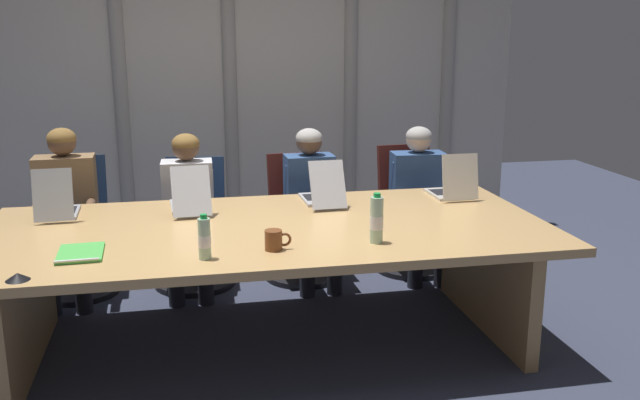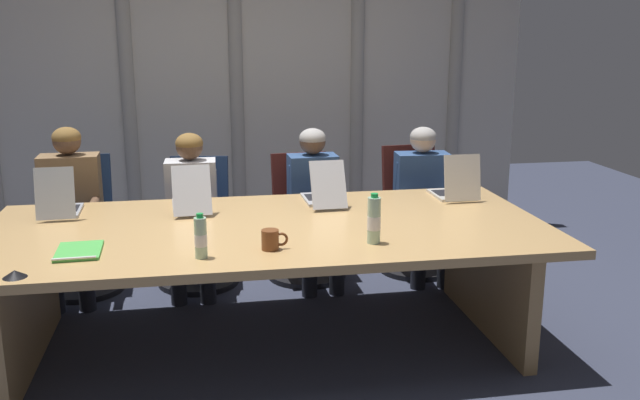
# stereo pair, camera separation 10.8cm
# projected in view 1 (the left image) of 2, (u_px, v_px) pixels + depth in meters

# --- Properties ---
(ground_plane) EXTENTS (10.24, 10.24, 0.00)m
(ground_plane) POSITION_uv_depth(u_px,v_px,m) (272.00, 345.00, 4.17)
(ground_plane) COLOR #383D51
(conference_table) EXTENTS (3.24, 1.50, 0.75)m
(conference_table) POSITION_uv_depth(u_px,v_px,m) (270.00, 252.00, 4.03)
(conference_table) COLOR tan
(conference_table) RESTS_ON ground_plane
(curtain_backdrop) EXTENTS (5.12, 0.17, 2.91)m
(curtain_backdrop) POSITION_uv_depth(u_px,v_px,m) (234.00, 76.00, 6.03)
(curtain_backdrop) COLOR beige
(curtain_backdrop) RESTS_ON ground_plane
(laptop_left_end) EXTENTS (0.24, 0.40, 0.32)m
(laptop_left_end) POSITION_uv_depth(u_px,v_px,m) (57.00, 207.00, 4.17)
(laptop_left_end) COLOR #A8ADB7
(laptop_left_end) RESTS_ON conference_table
(laptop_left_mid) EXTENTS (0.26, 0.49, 0.30)m
(laptop_left_mid) POSITION_uv_depth(u_px,v_px,m) (190.00, 201.00, 4.33)
(laptop_left_mid) COLOR #BCBCC1
(laptop_left_mid) RESTS_ON conference_table
(laptop_center) EXTENTS (0.24, 0.48, 0.30)m
(laptop_center) POSITION_uv_depth(u_px,v_px,m) (322.00, 194.00, 4.50)
(laptop_center) COLOR #BCBCC1
(laptop_center) RESTS_ON conference_table
(laptop_right_mid) EXTENTS (0.25, 0.38, 0.32)m
(laptop_right_mid) POSITION_uv_depth(u_px,v_px,m) (452.00, 188.00, 4.66)
(laptop_right_mid) COLOR beige
(laptop_right_mid) RESTS_ON conference_table
(office_chair_left_end) EXTENTS (0.60, 0.60, 0.96)m
(office_chair_left_end) POSITION_uv_depth(u_px,v_px,m) (76.00, 242.00, 4.97)
(office_chair_left_end) COLOR navy
(office_chair_left_end) RESTS_ON ground_plane
(office_chair_left_mid) EXTENTS (0.60, 0.61, 0.92)m
(office_chair_left_mid) POSITION_uv_depth(u_px,v_px,m) (194.00, 237.00, 5.13)
(office_chair_left_mid) COLOR navy
(office_chair_left_mid) RESTS_ON ground_plane
(office_chair_center) EXTENTS (0.60, 0.60, 0.93)m
(office_chair_center) POSITION_uv_depth(u_px,v_px,m) (302.00, 231.00, 5.29)
(office_chair_center) COLOR #511E19
(office_chair_center) RESTS_ON ground_plane
(office_chair_right_mid) EXTENTS (0.60, 0.60, 0.96)m
(office_chair_right_mid) POSITION_uv_depth(u_px,v_px,m) (411.00, 223.00, 5.46)
(office_chair_right_mid) COLOR #511E19
(office_chair_right_mid) RESTS_ON ground_plane
(person_left_end) EXTENTS (0.42, 0.55, 1.20)m
(person_left_end) POSITION_uv_depth(u_px,v_px,m) (66.00, 204.00, 4.74)
(person_left_end) COLOR olive
(person_left_end) RESTS_ON ground_plane
(person_left_mid) EXTENTS (0.38, 0.55, 1.14)m
(person_left_mid) POSITION_uv_depth(u_px,v_px,m) (188.00, 204.00, 4.90)
(person_left_mid) COLOR silver
(person_left_mid) RESTS_ON ground_plane
(person_center) EXTENTS (0.38, 0.55, 1.15)m
(person_center) POSITION_uv_depth(u_px,v_px,m) (312.00, 197.00, 5.07)
(person_center) COLOR #335184
(person_center) RESTS_ON ground_plane
(person_right_mid) EXTENTS (0.43, 0.56, 1.14)m
(person_right_mid) POSITION_uv_depth(u_px,v_px,m) (420.00, 192.00, 5.24)
(person_right_mid) COLOR #335184
(person_right_mid) RESTS_ON ground_plane
(water_bottle_primary) EXTENTS (0.07, 0.07, 0.27)m
(water_bottle_primary) POSITION_uv_depth(u_px,v_px,m) (377.00, 220.00, 3.65)
(water_bottle_primary) COLOR #ADD1B2
(water_bottle_primary) RESTS_ON conference_table
(water_bottle_secondary) EXTENTS (0.06, 0.06, 0.23)m
(water_bottle_secondary) POSITION_uv_depth(u_px,v_px,m) (205.00, 239.00, 3.40)
(water_bottle_secondary) COLOR #ADD1B2
(water_bottle_secondary) RESTS_ON conference_table
(coffee_mug_near) EXTENTS (0.14, 0.09, 0.11)m
(coffee_mug_near) POSITION_uv_depth(u_px,v_px,m) (274.00, 240.00, 3.55)
(coffee_mug_near) COLOR brown
(coffee_mug_near) RESTS_ON conference_table
(conference_mic_left_side) EXTENTS (0.11, 0.11, 0.03)m
(conference_mic_left_side) POSITION_uv_depth(u_px,v_px,m) (18.00, 277.00, 3.13)
(conference_mic_left_side) COLOR black
(conference_mic_left_side) RESTS_ON conference_table
(spiral_notepad) EXTENTS (0.23, 0.31, 0.03)m
(spiral_notepad) POSITION_uv_depth(u_px,v_px,m) (81.00, 253.00, 3.48)
(spiral_notepad) COLOR #4CB74C
(spiral_notepad) RESTS_ON conference_table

